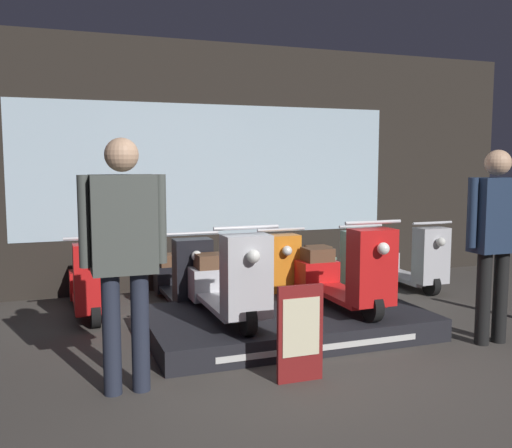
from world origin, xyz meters
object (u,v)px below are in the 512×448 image
at_px(scooter_backrow_1, 183,277).
at_px(scooter_backrow_4, 408,261).
at_px(scooter_display_right, 345,274).
at_px(scooter_backrow_2, 265,271).
at_px(price_sign_board, 300,333).
at_px(person_right_browsing, 495,230).
at_px(person_left_browsing, 124,242).
at_px(scooter_backrow_3, 340,266).
at_px(scooter_backrow_0, 91,284).
at_px(scooter_display_left, 229,283).

relative_size(scooter_backrow_1, scooter_backrow_4, 1.00).
distance_m(scooter_display_right, scooter_backrow_2, 1.46).
bearing_deg(scooter_backrow_1, price_sign_board, -82.31).
bearing_deg(person_right_browsing, person_left_browsing, -180.00).
distance_m(scooter_backrow_2, person_left_browsing, 3.06).
relative_size(scooter_backrow_3, price_sign_board, 2.03).
height_order(scooter_display_right, scooter_backrow_1, scooter_display_right).
relative_size(scooter_display_right, scooter_backrow_2, 1.00).
xyz_separation_m(scooter_backrow_3, scooter_backrow_4, (1.01, 0.00, 0.00)).
relative_size(scooter_backrow_1, person_left_browsing, 0.83).
distance_m(scooter_backrow_4, price_sign_board, 3.67).
height_order(scooter_backrow_1, scooter_backrow_4, same).
xyz_separation_m(person_left_browsing, person_right_browsing, (3.28, 0.00, -0.05)).
height_order(person_left_browsing, person_right_browsing, person_left_browsing).
bearing_deg(scooter_backrow_0, scooter_backrow_4, 0.00).
height_order(scooter_display_right, person_right_browsing, person_right_browsing).
height_order(scooter_display_right, scooter_backrow_0, scooter_display_right).
bearing_deg(scooter_backrow_4, person_left_browsing, -150.29).
bearing_deg(scooter_display_right, scooter_backrow_3, 63.52).
relative_size(scooter_backrow_2, price_sign_board, 2.03).
relative_size(scooter_backrow_1, person_right_browsing, 0.86).
bearing_deg(scooter_display_right, scooter_backrow_2, 102.41).
bearing_deg(scooter_display_left, person_right_browsing, -20.69).
relative_size(scooter_display_left, person_right_browsing, 0.86).
bearing_deg(scooter_backrow_3, scooter_backrow_0, 180.00).
bearing_deg(scooter_backrow_4, scooter_backrow_1, 180.00).
bearing_deg(scooter_backrow_1, scooter_backrow_3, 0.00).
bearing_deg(price_sign_board, scooter_backrow_3, 56.00).
height_order(scooter_backrow_3, person_left_browsing, person_left_browsing).
distance_m(scooter_backrow_3, scooter_backrow_4, 1.01).
xyz_separation_m(scooter_display_left, scooter_backrow_2, (0.89, 1.41, -0.21)).
distance_m(scooter_backrow_0, scooter_backrow_2, 2.02).
relative_size(scooter_backrow_0, scooter_backrow_2, 1.00).
height_order(person_right_browsing, price_sign_board, person_right_browsing).
bearing_deg(person_left_browsing, scooter_display_left, 39.24).
bearing_deg(person_left_browsing, scooter_backrow_1, 67.77).
distance_m(scooter_backrow_3, price_sign_board, 3.01).
bearing_deg(scooter_backrow_1, person_right_browsing, -43.65).
distance_m(scooter_display_right, scooter_backrow_1, 1.94).
xyz_separation_m(scooter_display_right, scooter_backrow_2, (-0.31, 1.41, -0.21)).
bearing_deg(scooter_backrow_2, scooter_backrow_3, 0.00).
height_order(scooter_display_left, scooter_backrow_1, scooter_display_left).
relative_size(scooter_display_right, scooter_backrow_4, 1.00).
relative_size(scooter_display_right, scooter_backrow_1, 1.00).
relative_size(scooter_backrow_0, scooter_backrow_1, 1.00).
height_order(scooter_backrow_0, scooter_backrow_2, same).
bearing_deg(price_sign_board, scooter_display_right, 47.94).
relative_size(scooter_display_left, scooter_display_right, 1.00).
relative_size(person_right_browsing, price_sign_board, 2.38).
xyz_separation_m(scooter_backrow_0, scooter_backrow_2, (2.02, 0.00, 0.00)).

